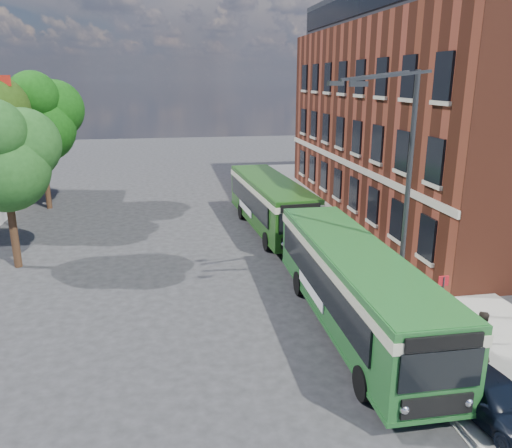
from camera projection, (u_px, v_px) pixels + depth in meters
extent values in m
plane|color=#252528|center=(253.00, 304.00, 19.99)|extent=(120.00, 120.00, 0.00)
cube|color=#9A988C|center=(350.00, 235.00, 28.70)|extent=(6.00, 48.00, 0.15)
cube|color=beige|center=(298.00, 239.00, 28.21)|extent=(0.12, 48.00, 0.01)
cube|color=maroon|center=(437.00, 123.00, 31.98)|extent=(12.00, 26.00, 12.00)
cube|color=beige|center=(345.00, 162.00, 31.65)|extent=(0.12, 26.00, 0.35)
cube|color=black|center=(449.00, 3.00, 29.99)|extent=(10.80, 24.80, 2.20)
cube|color=black|center=(363.00, 0.00, 29.09)|extent=(0.08, 24.00, 1.40)
cylinder|color=#333537|center=(4.00, 154.00, 28.96)|extent=(0.10, 0.10, 9.00)
cube|color=red|center=(2.00, 81.00, 27.88)|extent=(0.90, 0.02, 0.60)
cylinder|color=#333537|center=(397.00, 313.00, 18.92)|extent=(0.44, 0.44, 0.30)
cylinder|color=#333537|center=(407.00, 202.00, 17.70)|extent=(0.18, 0.18, 9.00)
cube|color=#333537|center=(391.00, 75.00, 15.73)|extent=(2.58, 0.46, 0.37)
cube|color=#333537|center=(375.00, 76.00, 16.86)|extent=(2.58, 0.46, 0.37)
cube|color=#333537|center=(358.00, 84.00, 15.14)|extent=(0.55, 0.22, 0.16)
cube|color=#333537|center=(336.00, 83.00, 17.18)|extent=(0.55, 0.22, 0.16)
cylinder|color=#333537|center=(440.00, 312.00, 16.60)|extent=(0.08, 0.08, 2.50)
cube|color=red|center=(443.00, 281.00, 16.29)|extent=(0.35, 0.04, 0.35)
cube|color=#205D26|center=(354.00, 282.00, 17.68)|extent=(2.57, 11.83, 2.45)
cube|color=#205D26|center=(352.00, 314.00, 18.04)|extent=(2.61, 11.87, 0.14)
cube|color=black|center=(317.00, 278.00, 17.73)|extent=(0.14, 10.02, 1.10)
cube|color=black|center=(385.00, 273.00, 18.14)|extent=(0.14, 10.02, 1.10)
cube|color=beige|center=(355.00, 260.00, 17.45)|extent=(2.63, 11.89, 0.32)
cube|color=#205D26|center=(356.00, 250.00, 17.35)|extent=(2.47, 11.73, 0.12)
cube|color=black|center=(441.00, 370.00, 12.01)|extent=(2.15, 0.09, 1.05)
cube|color=black|center=(444.00, 343.00, 11.79)|extent=(2.00, 0.09, 0.38)
cube|color=black|center=(437.00, 406.00, 12.28)|extent=(1.90, 0.09, 0.55)
sphere|color=silver|center=(404.00, 409.00, 12.17)|extent=(0.26, 0.26, 0.26)
sphere|color=silver|center=(468.00, 402.00, 12.44)|extent=(0.26, 0.26, 0.26)
cube|color=black|center=(309.00, 228.00, 23.24)|extent=(2.00, 0.09, 0.90)
cube|color=white|center=(311.00, 289.00, 18.60)|extent=(0.06, 3.20, 0.45)
cylinder|color=black|center=(363.00, 383.00, 13.96)|extent=(0.29, 1.00, 1.00)
cylinder|color=black|center=(440.00, 375.00, 14.34)|extent=(0.29, 1.00, 1.00)
cylinder|color=black|center=(299.00, 283.00, 20.80)|extent=(0.29, 1.00, 1.00)
cylinder|color=black|center=(353.00, 280.00, 21.17)|extent=(0.29, 1.00, 1.00)
cube|color=#1E4D16|center=(270.00, 201.00, 29.48)|extent=(3.24, 11.10, 2.45)
cube|color=#1E4D16|center=(270.00, 221.00, 29.84)|extent=(3.28, 11.14, 0.14)
cube|color=black|center=(248.00, 199.00, 29.43)|extent=(0.70, 9.14, 1.10)
cube|color=black|center=(289.00, 196.00, 30.02)|extent=(0.70, 9.14, 1.10)
cube|color=#F2EBC7|center=(270.00, 187.00, 29.25)|extent=(3.30, 11.16, 0.32)
cube|color=#1E4D16|center=(270.00, 181.00, 29.15)|extent=(3.13, 10.99, 0.12)
cube|color=black|center=(300.00, 223.00, 24.30)|extent=(2.15, 0.23, 1.05)
cube|color=black|center=(301.00, 208.00, 24.08)|extent=(2.00, 0.22, 0.38)
cube|color=black|center=(300.00, 242.00, 24.57)|extent=(1.90, 0.21, 0.55)
sphere|color=silver|center=(283.00, 244.00, 24.39)|extent=(0.26, 0.26, 0.26)
sphere|color=silver|center=(316.00, 241.00, 24.78)|extent=(0.26, 0.26, 0.26)
cube|color=black|center=(249.00, 179.00, 34.55)|extent=(2.00, 0.22, 0.90)
cube|color=white|center=(245.00, 208.00, 30.29)|extent=(0.26, 3.20, 0.45)
cylinder|color=black|center=(267.00, 241.00, 26.14)|extent=(0.35, 1.02, 1.00)
cylinder|color=black|center=(309.00, 238.00, 26.68)|extent=(0.35, 1.02, 1.00)
cylinder|color=black|center=(242.00, 211.00, 32.07)|extent=(0.35, 1.02, 1.00)
cylinder|color=black|center=(276.00, 209.00, 32.60)|extent=(0.35, 1.02, 1.00)
imported|color=black|center=(490.00, 396.00, 12.98)|extent=(1.97, 3.82, 1.24)
imported|color=black|center=(440.00, 347.00, 14.79)|extent=(0.75, 0.58, 1.82)
imported|color=black|center=(480.00, 336.00, 15.55)|extent=(0.91, 0.76, 1.67)
cylinder|color=#331F12|center=(14.00, 233.00, 23.55)|extent=(0.36, 0.36, 3.39)
sphere|color=#1F4E1B|center=(5.00, 169.00, 22.68)|extent=(4.00, 4.00, 4.00)
sphere|color=#1F4E1B|center=(23.00, 144.00, 23.11)|extent=(3.39, 3.39, 3.39)
cylinder|color=#331F12|center=(46.00, 180.00, 34.30)|extent=(0.36, 0.36, 3.94)
sphere|color=#12450D|center=(40.00, 128.00, 33.29)|extent=(4.66, 4.66, 4.66)
sphere|color=#12450D|center=(54.00, 109.00, 33.79)|extent=(3.94, 3.94, 3.94)
sphere|color=#12450D|center=(23.00, 118.00, 32.36)|extent=(3.58, 3.58, 3.58)
sphere|color=#12450D|center=(33.00, 96.00, 31.87)|extent=(3.23, 3.23, 3.23)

